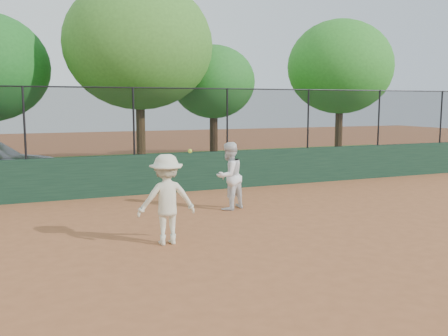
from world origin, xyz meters
name	(u,v)px	position (x,y,z in m)	size (l,w,h in m)	color
ground	(230,245)	(0.00, 0.00, 0.00)	(80.00, 80.00, 0.00)	#A25B34
back_wall	(151,174)	(0.00, 6.00, 0.60)	(26.00, 0.20, 1.20)	#193825
grass_strip	(115,169)	(0.00, 12.00, 0.00)	(36.00, 12.00, 0.01)	#32591B
player_second	(229,176)	(1.28, 3.02, 0.87)	(0.85, 0.66, 1.74)	white
player_main	(167,199)	(-1.09, 0.56, 0.88)	(1.18, 0.73, 1.86)	beige
fence_assembly	(149,120)	(-0.03, 6.00, 2.24)	(26.00, 0.06, 2.00)	black
tree_2	(139,45)	(0.92, 11.17, 5.00)	(5.89, 5.35, 7.55)	#4C321B
tree_3	(214,82)	(4.50, 12.25, 3.65)	(3.75, 3.41, 5.29)	#392113
tree_4	(341,67)	(10.24, 10.84, 4.38)	(4.98, 4.53, 6.54)	#442C18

